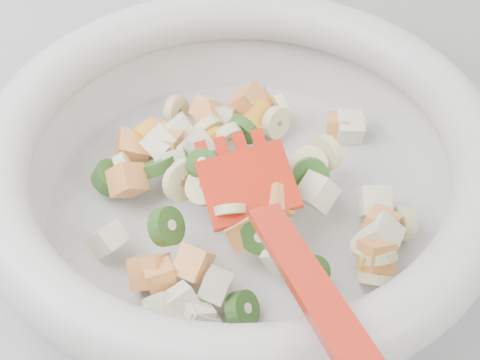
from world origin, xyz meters
The scene contains 1 object.
mixing_bowl centered at (0.10, 1.48, 0.95)m, with size 0.37×0.35×0.13m.
Camera 1 is at (0.29, 1.18, 1.32)m, focal length 55.00 mm.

